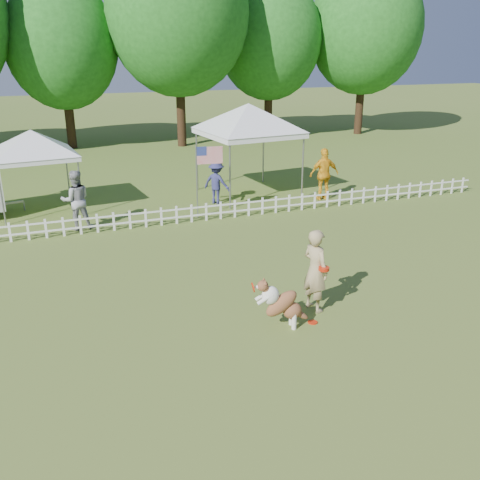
{
  "coord_description": "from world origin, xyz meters",
  "views": [
    {
      "loc": [
        -4.49,
        -9.18,
        5.43
      ],
      "look_at": [
        -0.4,
        2.0,
        1.1
      ],
      "focal_mm": 40.0,
      "sensor_mm": 36.0,
      "label": 1
    }
  ],
  "objects": [
    {
      "name": "handler",
      "position": [
        0.63,
        0.13,
        0.92
      ],
      "size": [
        0.6,
        0.76,
        1.84
      ],
      "primitive_type": "imported",
      "rotation": [
        0.0,
        0.0,
        1.84
      ],
      "color": "tan",
      "rests_on": "ground"
    },
    {
      "name": "spectator_c",
      "position": [
        5.13,
        8.0,
        0.96
      ],
      "size": [
        1.16,
        0.54,
        1.92
      ],
      "primitive_type": "imported",
      "rotation": [
        0.0,
        0.0,
        3.08
      ],
      "color": "gold",
      "rests_on": "ground"
    },
    {
      "name": "ground",
      "position": [
        0.0,
        0.0,
        0.0
      ],
      "size": [
        120.0,
        120.0,
        0.0
      ],
      "primitive_type": "plane",
      "color": "#456921",
      "rests_on": "ground"
    },
    {
      "name": "tree_right",
      "position": [
        9.0,
        22.5,
        5.2
      ],
      "size": [
        6.2,
        6.2,
        10.4
      ],
      "primitive_type": null,
      "color": "#1D5B1A",
      "rests_on": "ground"
    },
    {
      "name": "spectator_b",
      "position": [
        1.21,
        8.86,
        0.78
      ],
      "size": [
        1.12,
        1.13,
        1.56
      ],
      "primitive_type": "imported",
      "rotation": [
        0.0,
        0.0,
        2.33
      ],
      "color": "navy",
      "rests_on": "ground"
    },
    {
      "name": "dog",
      "position": [
        -0.37,
        -0.4,
        0.55
      ],
      "size": [
        1.11,
        0.52,
        1.11
      ],
      "primitive_type": null,
      "rotation": [
        0.0,
        0.0,
        -0.15
      ],
      "color": "brown",
      "rests_on": "ground"
    },
    {
      "name": "frisbee_on_turf",
      "position": [
        0.33,
        -0.43,
        0.01
      ],
      "size": [
        0.24,
        0.24,
        0.02
      ],
      "primitive_type": "cylinder",
      "rotation": [
        0.0,
        0.0,
        -0.16
      ],
      "color": "red",
      "rests_on": "ground"
    },
    {
      "name": "spectator_a",
      "position": [
        -3.78,
        7.6,
        0.93
      ],
      "size": [
        0.94,
        0.75,
        1.87
      ],
      "primitive_type": "imported",
      "rotation": [
        0.0,
        0.0,
        3.19
      ],
      "color": "#949398",
      "rests_on": "ground"
    },
    {
      "name": "tree_center_left",
      "position": [
        -3.0,
        22.5,
        4.9
      ],
      "size": [
        6.0,
        6.0,
        9.8
      ],
      "primitive_type": null,
      "color": "#1D5B1A",
      "rests_on": "ground"
    },
    {
      "name": "tree_far_right",
      "position": [
        15.0,
        21.5,
        5.7
      ],
      "size": [
        7.0,
        7.0,
        11.4
      ],
      "primitive_type": null,
      "color": "#1D5B1A",
      "rests_on": "ground"
    },
    {
      "name": "canopy_tent_left",
      "position": [
        -4.88,
        10.1,
        1.38
      ],
      "size": [
        2.95,
        2.95,
        2.75
      ],
      "primitive_type": null,
      "rotation": [
        0.0,
        0.0,
        0.12
      ],
      "color": "white",
      "rests_on": "ground"
    },
    {
      "name": "tree_center_right",
      "position": [
        3.0,
        21.0,
        6.3
      ],
      "size": [
        7.6,
        7.6,
        12.6
      ],
      "primitive_type": null,
      "color": "#1D5B1A",
      "rests_on": "ground"
    },
    {
      "name": "canopy_tent_right",
      "position": [
        2.76,
        9.7,
        1.69
      ],
      "size": [
        3.62,
        3.62,
        3.37
      ],
      "primitive_type": null,
      "rotation": [
        0.0,
        0.0,
        0.12
      ],
      "color": "white",
      "rests_on": "ground"
    },
    {
      "name": "picket_fence",
      "position": [
        0.0,
        7.0,
        0.3
      ],
      "size": [
        22.0,
        0.08,
        0.6
      ],
      "primitive_type": null,
      "color": "white",
      "rests_on": "ground"
    },
    {
      "name": "flag_pole",
      "position": [
        0.07,
        7.4,
        1.22
      ],
      "size": [
        0.94,
        0.19,
        2.43
      ],
      "primitive_type": null,
      "rotation": [
        0.0,
        0.0,
        -0.1
      ],
      "color": "gray",
      "rests_on": "ground"
    }
  ]
}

